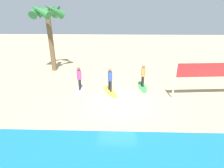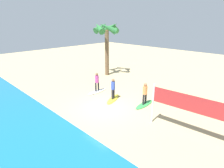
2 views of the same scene
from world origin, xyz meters
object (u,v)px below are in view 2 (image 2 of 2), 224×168
Objects in this scene: surfer_yellow at (113,87)px; surfboard_white at (97,91)px; surfboard_yellow at (113,99)px; surfboard_green at (144,104)px; palm_tree at (107,32)px; surfer_white at (97,81)px; surfer_green at (145,92)px.

surfboard_white is (2.15, -0.20, -0.99)m from surfer_yellow.
surfboard_green is at bearing 88.59° from surfboard_yellow.
surfboard_green and surfboard_yellow have the same top height.
palm_tree is at bearing -118.67° from surfboard_green.
surfer_white is at bearing -5.42° from surfer_yellow.
surfer_white is at bearing 126.84° from palm_tree.
palm_tree reaches higher than surfer_yellow.
surfer_yellow is 0.78× the size of surfboard_white.
surfboard_white is at bearing -84.57° from surfboard_green.
surfboard_yellow is 8.53m from palm_tree.
surfboard_yellow is (2.36, 0.91, 0.00)m from surfboard_green.
surfer_green is 4.68m from surfboard_white.
surfer_green reaches higher than surfboard_white.
surfer_yellow is 2.38m from surfboard_white.
surfer_green reaches higher than surfboard_green.
surfboard_green is at bearing -90.00° from surfer_green.
surfboard_white is 1.28× the size of surfer_white.
surfer_green is at bearing -3.45° from surfboard_green.
surfboard_green is 0.99m from surfer_green.
surfboard_white is (4.51, 0.71, 0.00)m from surfboard_green.
surfer_green is 1.00× the size of surfer_white.
surfer_yellow reaches higher than surfboard_green.
surfboard_yellow is at bearing 0.00° from surfer_yellow.
surfer_green and surfer_yellow have the same top height.
palm_tree is (3.28, -4.37, 3.73)m from surfer_white.
surfboard_green is 0.35× the size of palm_tree.
surfboard_white is (4.51, 0.71, -0.99)m from surfer_green.
surfboard_yellow is (2.36, 0.91, -0.99)m from surfer_green.
surfer_yellow is (2.36, 0.91, 0.99)m from surfboard_green.
surfboard_white is at bearing -5.42° from surfer_yellow.
surfer_white is at bearing -84.57° from surfboard_green.
surfboard_white is at bearing 0.00° from surfer_white.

